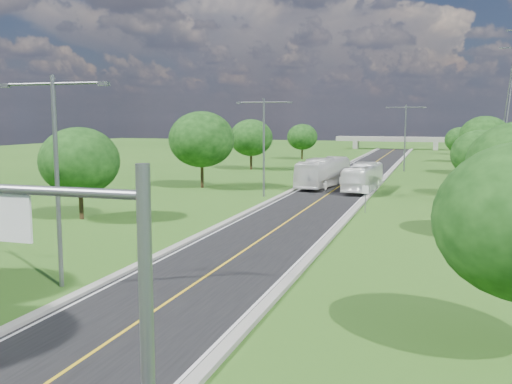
% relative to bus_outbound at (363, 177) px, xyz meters
% --- Properties ---
extents(ground, '(260.00, 260.00, 0.00)m').
position_rel_bus_outbound_xyz_m(ground, '(-3.14, 7.53, -1.56)').
color(ground, '#2A5518').
rests_on(ground, ground).
extents(road, '(8.00, 150.00, 0.06)m').
position_rel_bus_outbound_xyz_m(road, '(-3.14, 13.53, -1.53)').
color(road, black).
rests_on(road, ground).
extents(curb_left, '(0.50, 150.00, 0.22)m').
position_rel_bus_outbound_xyz_m(curb_left, '(-7.39, 13.53, -1.45)').
color(curb_left, gray).
rests_on(curb_left, ground).
extents(curb_right, '(0.50, 150.00, 0.22)m').
position_rel_bus_outbound_xyz_m(curb_right, '(1.11, 13.53, -1.45)').
color(curb_right, gray).
rests_on(curb_right, ground).
extents(signal_mast, '(8.54, 0.33, 7.20)m').
position_rel_bus_outbound_xyz_m(signal_mast, '(0.55, -53.47, 3.35)').
color(signal_mast, slate).
rests_on(signal_mast, ground).
extents(speed_limit_sign, '(0.55, 0.09, 2.40)m').
position_rel_bus_outbound_xyz_m(speed_limit_sign, '(2.06, -14.49, 0.04)').
color(speed_limit_sign, slate).
rests_on(speed_limit_sign, ground).
extents(overpass, '(30.00, 3.00, 3.20)m').
position_rel_bus_outbound_xyz_m(overpass, '(-3.14, 87.53, 0.85)').
color(overpass, gray).
rests_on(overpass, ground).
extents(streetlight_near_left, '(5.90, 0.25, 10.00)m').
position_rel_bus_outbound_xyz_m(streetlight_near_left, '(-9.14, -40.47, 4.38)').
color(streetlight_near_left, slate).
rests_on(streetlight_near_left, ground).
extents(streetlight_mid_left, '(5.90, 0.25, 10.00)m').
position_rel_bus_outbound_xyz_m(streetlight_mid_left, '(-9.14, -7.47, 4.38)').
color(streetlight_mid_left, slate).
rests_on(streetlight_mid_left, ground).
extents(streetlight_far_right, '(5.90, 0.25, 10.00)m').
position_rel_bus_outbound_xyz_m(streetlight_far_right, '(2.86, 25.53, 4.38)').
color(streetlight_far_right, slate).
rests_on(streetlight_far_right, ground).
extents(tree_lb, '(6.30, 6.30, 7.33)m').
position_rel_bus_outbound_xyz_m(tree_lb, '(-19.14, -24.47, 3.08)').
color(tree_lb, black).
rests_on(tree_lb, ground).
extents(tree_lc, '(7.56, 7.56, 8.79)m').
position_rel_bus_outbound_xyz_m(tree_lc, '(-18.14, -2.47, 4.02)').
color(tree_lc, black).
rests_on(tree_lc, ground).
extents(tree_ld, '(6.72, 6.72, 7.82)m').
position_rel_bus_outbound_xyz_m(tree_ld, '(-20.14, 21.53, 3.39)').
color(tree_ld, black).
rests_on(tree_ld, ground).
extents(tree_le, '(5.88, 5.88, 6.84)m').
position_rel_bus_outbound_xyz_m(tree_le, '(-17.64, 45.53, 2.77)').
color(tree_le, black).
rests_on(tree_le, ground).
extents(tree_rc, '(5.88, 5.88, 6.84)m').
position_rel_bus_outbound_xyz_m(tree_rc, '(11.86, -0.47, 2.77)').
color(tree_rc, black).
rests_on(tree_rc, ground).
extents(tree_rd, '(7.14, 7.14, 8.30)m').
position_rel_bus_outbound_xyz_m(tree_rd, '(13.86, 23.53, 3.71)').
color(tree_rd, black).
rests_on(tree_rd, ground).
extents(tree_re, '(5.46, 5.46, 6.35)m').
position_rel_bus_outbound_xyz_m(tree_re, '(11.36, 47.53, 2.46)').
color(tree_re, black).
rests_on(tree_re, ground).
extents(tree_rf, '(6.30, 6.30, 7.33)m').
position_rel_bus_outbound_xyz_m(tree_rf, '(14.86, 67.53, 3.08)').
color(tree_rf, black).
rests_on(tree_rf, ground).
extents(bus_outbound, '(3.25, 10.92, 3.00)m').
position_rel_bus_outbound_xyz_m(bus_outbound, '(0.00, 0.00, 0.00)').
color(bus_outbound, white).
rests_on(bus_outbound, road).
extents(bus_inbound, '(4.42, 12.27, 3.34)m').
position_rel_bus_outbound_xyz_m(bus_inbound, '(-4.89, 2.42, 0.17)').
color(bus_inbound, white).
rests_on(bus_inbound, road).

